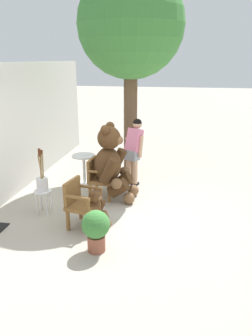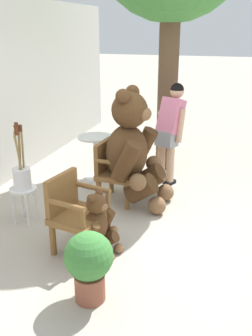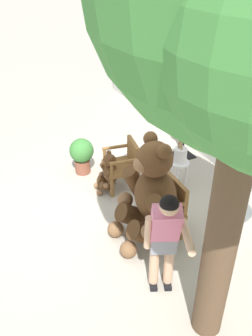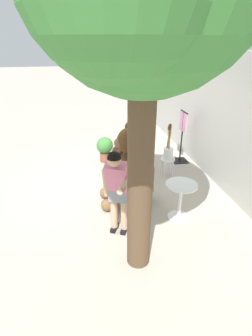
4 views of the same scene
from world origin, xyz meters
The scene contains 12 objects.
ground_plane centered at (0.00, 0.00, 0.00)m, with size 60.00×60.00×0.00m, color #B2A899.
back_wall centered at (0.00, 2.40, 1.40)m, with size 10.00×0.16×2.80m, color beige.
wooden_chair_left centered at (-0.65, 0.45, 0.46)m, with size 0.65×0.61×0.86m.
wooden_chair_right centered at (0.67, 0.45, 0.46)m, with size 0.58×0.55×0.86m.
teddy_bear_large centered at (0.66, 0.18, 0.80)m, with size 0.98×0.94×1.63m.
teddy_bear_small centered at (-0.67, 0.17, 0.36)m, with size 0.45×0.45×0.73m.
person_visitor centered at (1.56, -0.15, 0.92)m, with size 0.82×0.47×1.56m.
white_stool centered at (-0.28, 1.33, 0.36)m, with size 0.34×0.34×0.46m.
brush_bucket centered at (-0.28, 1.33, 0.66)m, with size 0.22×0.22×0.84m.
round_side_table centered at (1.35, 1.01, 0.45)m, with size 0.56×0.56×0.72m.
potted_plant centered at (-1.40, -0.02, 0.40)m, with size 0.44×0.44×0.68m.
clothing_display_stand centered at (-1.05, 1.96, 0.72)m, with size 0.44×0.40×1.36m.
Camera 3 is at (4.15, -1.98, 3.83)m, focal length 40.00 mm.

